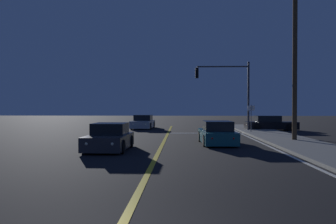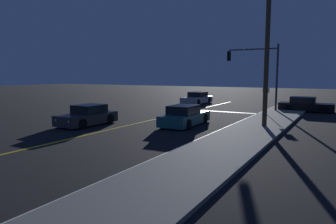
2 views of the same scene
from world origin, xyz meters
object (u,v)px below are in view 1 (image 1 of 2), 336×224
object	(u,v)px
car_parked_curb_charcoal	(109,138)
car_lead_oncoming_black	(270,124)
traffic_signal_near_right	(229,85)
car_mid_block_teal	(217,134)
utility_pole_right	(295,54)
car_far_approaching_silver	(143,123)
street_sign_corner	(251,114)

from	to	relation	value
car_parked_curb_charcoal	car_lead_oncoming_black	bearing A→B (deg)	-126.15
traffic_signal_near_right	car_mid_block_teal	bearing A→B (deg)	78.94
traffic_signal_near_right	utility_pole_right	bearing A→B (deg)	106.43
car_far_approaching_silver	traffic_signal_near_right	distance (m)	9.64
car_far_approaching_silver	utility_pole_right	bearing A→B (deg)	130.74
car_lead_oncoming_black	traffic_signal_near_right	distance (m)	5.51
traffic_signal_near_right	street_sign_corner	bearing A→B (deg)	115.93
car_far_approaching_silver	car_mid_block_teal	distance (m)	15.98
car_far_approaching_silver	traffic_signal_near_right	size ratio (longest dim) A/B	0.79
car_mid_block_teal	car_far_approaching_silver	bearing A→B (deg)	109.28
car_parked_curb_charcoal	traffic_signal_near_right	distance (m)	16.27
car_mid_block_teal	traffic_signal_near_right	size ratio (longest dim) A/B	0.78
traffic_signal_near_right	street_sign_corner	xyz separation A→B (m)	(1.36, -2.80, -2.52)
car_parked_curb_charcoal	street_sign_corner	world-z (taller)	street_sign_corner
car_lead_oncoming_black	car_far_approaching_silver	size ratio (longest dim) A/B	0.98
car_parked_curb_charcoal	utility_pole_right	size ratio (longest dim) A/B	0.41
car_parked_curb_charcoal	car_mid_block_teal	xyz separation A→B (m)	(5.67, 3.12, 0.00)
car_lead_oncoming_black	street_sign_corner	xyz separation A→B (m)	(-2.58, -4.43, 0.97)
car_far_approaching_silver	car_mid_block_teal	xyz separation A→B (m)	(5.88, -14.86, -0.00)
car_mid_block_teal	traffic_signal_near_right	xyz separation A→B (m)	(2.10, 10.74, 3.49)
car_far_approaching_silver	car_mid_block_teal	world-z (taller)	same
car_parked_curb_charcoal	traffic_signal_near_right	bearing A→B (deg)	-118.34
traffic_signal_near_right	car_lead_oncoming_black	bearing A→B (deg)	-157.53
utility_pole_right	street_sign_corner	xyz separation A→B (m)	(-1.40, 6.56, -3.82)
car_lead_oncoming_black	car_mid_block_teal	distance (m)	13.76
car_lead_oncoming_black	street_sign_corner	bearing A→B (deg)	-31.25
car_far_approaching_silver	traffic_signal_near_right	xyz separation A→B (m)	(7.98, -4.12, 3.49)
car_mid_block_teal	traffic_signal_near_right	bearing A→B (deg)	76.62
car_parked_curb_charcoal	utility_pole_right	distance (m)	12.41
street_sign_corner	traffic_signal_near_right	bearing A→B (deg)	115.93
car_lead_oncoming_black	car_mid_block_teal	bearing A→B (deg)	-27.07
car_parked_curb_charcoal	street_sign_corner	size ratio (longest dim) A/B	1.82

